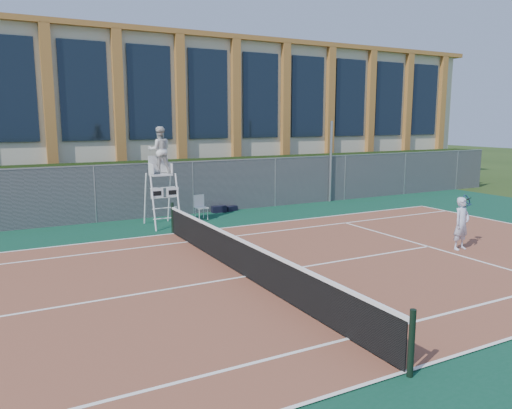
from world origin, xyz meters
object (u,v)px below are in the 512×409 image
umpire_chair (160,153)px  steel_pole (331,162)px  tennis_player (462,223)px  plastic_chair (200,205)px

umpire_chair → steel_pole: bearing=10.4°
umpire_chair → tennis_player: 10.56m
plastic_chair → tennis_player: 9.74m
steel_pole → tennis_player: steel_pole is taller
steel_pole → umpire_chair: size_ratio=1.04×
steel_pole → tennis_player: (-2.04, -9.39, -1.10)m
steel_pole → plastic_chair: size_ratio=3.98×
steel_pole → tennis_player: 9.68m
umpire_chair → tennis_player: bearing=-48.2°
steel_pole → plastic_chair: steel_pole is taller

